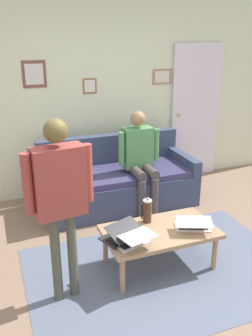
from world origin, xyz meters
TOP-DOWN VIEW (x-y plane):
  - ground_plane at (0.00, 0.00)m, footprint 7.68×7.68m
  - area_rug at (-0.13, 0.05)m, footprint 2.60×1.73m
  - back_wall at (-0.00, -2.20)m, footprint 7.04×0.11m
  - interior_door at (-1.72, -2.11)m, footprint 0.82×0.09m
  - couch at (-0.22, -1.53)m, footprint 2.00×0.88m
  - coffee_table at (-0.13, -0.05)m, footprint 1.09×0.62m
  - laptop_left at (0.21, 0.09)m, footprint 0.38×0.41m
  - laptop_center at (-0.43, 0.05)m, footprint 0.42×0.40m
  - laptop_right at (0.28, -0.02)m, footprint 0.42×0.40m
  - french_press at (-0.08, -0.24)m, footprint 0.11×0.09m
  - person_standing at (0.83, 0.07)m, footprint 0.57×0.23m
  - person_seated at (-0.45, -1.31)m, footprint 0.55×0.51m

SIDE VIEW (x-z plane):
  - ground_plane at x=0.00m, z-range 0.00..0.00m
  - area_rug at x=-0.13m, z-range 0.00..0.01m
  - couch at x=-0.22m, z-range -0.13..0.75m
  - coffee_table at x=-0.13m, z-range 0.16..0.56m
  - laptop_center at x=-0.43m, z-range 0.39..0.51m
  - laptop_right at x=0.28m, z-range 0.37..0.53m
  - laptop_left at x=0.21m, z-range 0.39..0.51m
  - french_press at x=-0.08m, z-range 0.39..0.66m
  - person_seated at x=-0.45m, z-range 0.09..1.37m
  - interior_door at x=-1.72m, z-range 0.00..2.05m
  - person_standing at x=0.83m, z-range 0.23..1.83m
  - back_wall at x=0.00m, z-range 0.00..2.70m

